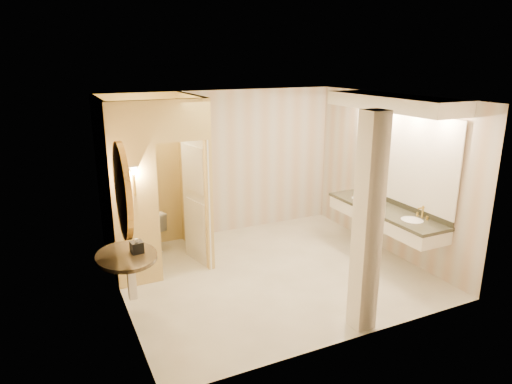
{
  "coord_description": "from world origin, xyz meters",
  "views": [
    {
      "loc": [
        -3.02,
        -5.81,
        3.24
      ],
      "look_at": [
        -0.16,
        0.2,
        1.29
      ],
      "focal_mm": 32.0,
      "sensor_mm": 36.0,
      "label": 1
    }
  ],
  "objects": [
    {
      "name": "wall_sconce",
      "position": [
        -1.93,
        0.43,
        1.73
      ],
      "size": [
        0.14,
        0.14,
        0.42
      ],
      "color": "gold",
      "rests_on": "toilet_closet"
    },
    {
      "name": "soap_bottle_b",
      "position": [
        1.87,
        -0.34,
        0.93
      ],
      "size": [
        0.1,
        0.1,
        0.11
      ],
      "primitive_type": "imported",
      "rotation": [
        0.0,
        0.0,
        -0.13
      ],
      "color": "silver",
      "rests_on": "vanity"
    },
    {
      "name": "wall_left",
      "position": [
        -2.25,
        0.0,
        1.35
      ],
      "size": [
        0.02,
        4.0,
        2.7
      ],
      "primitive_type": "cube",
      "color": "beige",
      "rests_on": "floor"
    },
    {
      "name": "console_shelf",
      "position": [
        -2.21,
        -0.35,
        1.34
      ],
      "size": [
        0.94,
        0.94,
        1.92
      ],
      "color": "black",
      "rests_on": "floor"
    },
    {
      "name": "wall_back",
      "position": [
        0.0,
        2.0,
        1.35
      ],
      "size": [
        4.5,
        0.02,
        2.7
      ],
      "primitive_type": "cube",
      "color": "beige",
      "rests_on": "floor"
    },
    {
      "name": "pillar",
      "position": [
        0.35,
        -1.8,
        1.35
      ],
      "size": [
        0.26,
        0.26,
        2.7
      ],
      "primitive_type": "cube",
      "color": "white",
      "rests_on": "floor"
    },
    {
      "name": "wall_right",
      "position": [
        2.25,
        0.0,
        1.35
      ],
      "size": [
        0.02,
        4.0,
        2.7
      ],
      "primitive_type": "cube",
      "color": "beige",
      "rests_on": "floor"
    },
    {
      "name": "toilet",
      "position": [
        -1.54,
        1.75,
        0.36
      ],
      "size": [
        0.6,
        0.8,
        0.72
      ],
      "primitive_type": "imported",
      "rotation": [
        0.0,
        0.0,
        3.45
      ],
      "color": "white",
      "rests_on": "floor"
    },
    {
      "name": "floor",
      "position": [
        0.0,
        0.0,
        0.0
      ],
      "size": [
        4.5,
        4.5,
        0.0
      ],
      "primitive_type": "plane",
      "color": "white",
      "rests_on": "ground"
    },
    {
      "name": "soap_bottle_a",
      "position": [
        1.92,
        -0.15,
        0.95
      ],
      "size": [
        0.08,
        0.08,
        0.15
      ],
      "primitive_type": "imported",
      "rotation": [
        0.0,
        0.0,
        -0.16
      ],
      "color": "beige",
      "rests_on": "vanity"
    },
    {
      "name": "toilet_closet",
      "position": [
        -1.11,
        0.97,
        1.39
      ],
      "size": [
        1.5,
        1.55,
        2.7
      ],
      "color": "#E9C27A",
      "rests_on": "floor"
    },
    {
      "name": "vanity",
      "position": [
        1.98,
        -0.3,
        1.63
      ],
      "size": [
        0.75,
        2.48,
        2.09
      ],
      "color": "white",
      "rests_on": "floor"
    },
    {
      "name": "ceiling",
      "position": [
        0.0,
        0.0,
        2.7
      ],
      "size": [
        4.5,
        4.5,
        0.0
      ],
      "primitive_type": "plane",
      "rotation": [
        3.14,
        0.0,
        0.0
      ],
      "color": "white",
      "rests_on": "wall_back"
    },
    {
      "name": "wall_front",
      "position": [
        0.0,
        -2.0,
        1.35
      ],
      "size": [
        4.5,
        0.02,
        2.7
      ],
      "primitive_type": "cube",
      "color": "beige",
      "rests_on": "floor"
    },
    {
      "name": "tissue_box",
      "position": [
        -2.09,
        -0.34,
        0.95
      ],
      "size": [
        0.16,
        0.16,
        0.15
      ],
      "primitive_type": "cube",
      "rotation": [
        0.0,
        0.0,
        0.09
      ],
      "color": "black",
      "rests_on": "console_shelf"
    },
    {
      "name": "soap_bottle_c",
      "position": [
        1.88,
        -0.15,
        0.98
      ],
      "size": [
        0.09,
        0.09,
        0.21
      ],
      "primitive_type": "imported",
      "rotation": [
        0.0,
        0.0,
        0.17
      ],
      "color": "#C6B28C",
      "rests_on": "vanity"
    }
  ]
}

